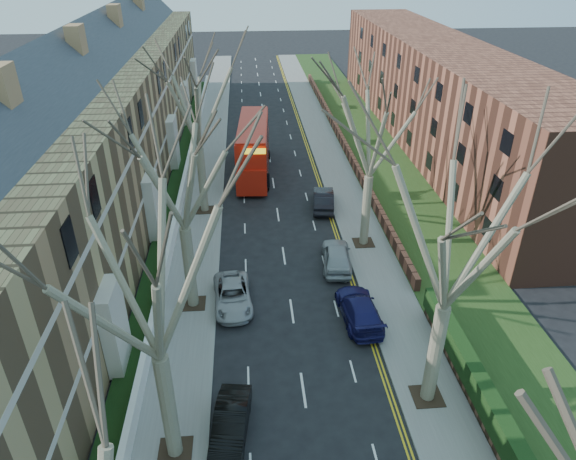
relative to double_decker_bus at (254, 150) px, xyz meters
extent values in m
cube|color=slate|center=(-4.39, 3.72, -2.23)|extent=(3.00, 102.00, 0.12)
cube|color=slate|center=(7.61, 3.72, -2.23)|extent=(3.00, 102.00, 0.12)
cube|color=#916D49|center=(-12.19, -4.28, 2.71)|extent=(9.00, 78.00, 10.00)
cube|color=#2F3239|center=(-12.19, -4.28, 8.71)|extent=(4.67, 78.00, 4.67)
cube|color=beige|center=(-7.74, -4.28, 1.21)|extent=(0.12, 78.00, 0.35)
cube|color=beige|center=(-7.74, -4.28, 4.71)|extent=(0.12, 78.00, 0.35)
cube|color=brown|center=(19.11, 7.72, 2.71)|extent=(8.00, 54.00, 10.00)
cube|color=brown|center=(9.31, 7.72, -1.72)|extent=(0.35, 54.00, 0.90)
cube|color=white|center=(-6.04, -4.28, -1.67)|extent=(0.30, 78.00, 1.00)
cube|color=#213A15|center=(12.11, 3.72, -2.14)|extent=(6.00, 102.00, 0.06)
cylinder|color=#6B614C|center=(-4.09, -29.28, 0.45)|extent=(0.64, 0.64, 5.25)
cube|color=#2D2116|center=(-4.09, -29.28, -2.16)|extent=(1.40, 1.40, 0.05)
cylinder|color=#6B614C|center=(-4.09, -19.28, 0.36)|extent=(0.64, 0.64, 5.07)
cube|color=#2D2116|center=(-4.09, -19.28, -2.16)|extent=(1.40, 1.40, 0.05)
cylinder|color=#6B614C|center=(-4.09, -7.28, 0.45)|extent=(0.60, 0.60, 5.25)
cube|color=#2D2116|center=(-4.09, -7.28, -2.16)|extent=(1.40, 1.40, 0.05)
cylinder|color=#6B614C|center=(7.31, -27.28, 0.45)|extent=(0.64, 0.64, 5.25)
cube|color=#2D2116|center=(7.31, -27.28, -2.16)|extent=(1.40, 1.40, 0.05)
cylinder|color=#6B614C|center=(7.31, -13.28, 0.36)|extent=(0.60, 0.60, 5.07)
cube|color=#2D2116|center=(7.31, -13.28, -2.16)|extent=(1.40, 1.40, 0.05)
cube|color=#B31A0C|center=(0.00, 0.00, -0.83)|extent=(3.23, 11.29, 2.23)
cube|color=#B31A0C|center=(0.00, 0.00, 1.30)|extent=(3.20, 10.73, 2.03)
cube|color=black|center=(0.00, 0.00, -0.37)|extent=(3.19, 10.40, 0.91)
cube|color=black|center=(0.00, 0.00, 1.40)|extent=(3.18, 10.18, 0.91)
imported|color=black|center=(-1.77, -28.48, -1.63)|extent=(1.91, 4.16, 1.32)
imported|color=#97989C|center=(-1.77, -19.37, -1.65)|extent=(2.45, 4.77, 1.29)
imported|color=#18164F|center=(5.31, -21.31, -1.59)|extent=(2.23, 4.96, 1.41)
imported|color=#959A9D|center=(4.95, -15.84, -1.52)|extent=(2.28, 4.68, 1.54)
imported|color=black|center=(5.31, -7.39, -1.55)|extent=(2.15, 4.68, 1.49)
camera|label=1|loc=(-0.59, -43.67, 16.41)|focal=32.00mm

